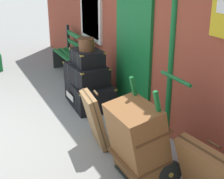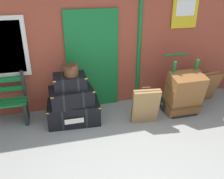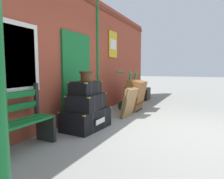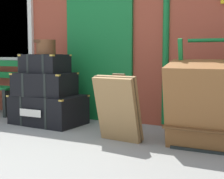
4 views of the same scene
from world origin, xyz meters
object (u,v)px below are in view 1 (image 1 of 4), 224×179
(steamer_trunk_base, at_px, (89,94))
(large_brown_trunk, at_px, (138,141))
(steamer_trunk_middle, at_px, (86,74))
(suitcase_brown, at_px, (207,176))
(round_hatbox, at_px, (86,44))
(suitcase_slate, at_px, (95,120))
(platform_bench, at_px, (74,56))
(steamer_trunk_top, at_px, (87,57))
(porters_trolley, at_px, (150,153))

(steamer_trunk_base, distance_m, large_brown_trunk, 2.27)
(steamer_trunk_middle, height_order, suitcase_brown, steamer_trunk_middle)
(large_brown_trunk, bearing_deg, round_hatbox, 173.08)
(steamer_trunk_middle, bearing_deg, steamer_trunk_base, 50.79)
(steamer_trunk_middle, relative_size, suitcase_slate, 1.07)
(steamer_trunk_base, distance_m, suitcase_slate, 1.42)
(platform_bench, height_order, suitcase_slate, platform_bench)
(steamer_trunk_base, bearing_deg, suitcase_brown, 1.66)
(steamer_trunk_middle, height_order, steamer_trunk_top, steamer_trunk_top)
(platform_bench, bearing_deg, suitcase_slate, -14.27)
(porters_trolley, bearing_deg, steamer_trunk_base, 176.82)
(steamer_trunk_middle, height_order, porters_trolley, porters_trolley)
(steamer_trunk_base, height_order, suitcase_brown, suitcase_brown)
(steamer_trunk_base, bearing_deg, steamer_trunk_middle, -129.21)
(platform_bench, relative_size, suitcase_slate, 2.04)
(steamer_trunk_base, relative_size, suitcase_brown, 1.42)
(steamer_trunk_top, relative_size, round_hatbox, 1.98)
(round_hatbox, relative_size, porters_trolley, 0.26)
(large_brown_trunk, bearing_deg, platform_bench, 171.11)
(steamer_trunk_base, height_order, suitcase_slate, suitcase_slate)
(large_brown_trunk, xyz_separation_m, suitcase_brown, (0.75, 0.39, -0.11))
(suitcase_brown, bearing_deg, steamer_trunk_middle, -177.71)
(platform_bench, distance_m, large_brown_trunk, 3.96)
(round_hatbox, distance_m, suitcase_brown, 3.09)
(round_hatbox, bearing_deg, steamer_trunk_top, 144.11)
(round_hatbox, xyz_separation_m, porters_trolley, (2.24, -0.09, -0.85))
(suitcase_brown, bearing_deg, round_hatbox, -177.77)
(platform_bench, xyz_separation_m, steamer_trunk_base, (1.67, -0.31, -0.23))
(steamer_trunk_base, relative_size, porters_trolley, 0.88)
(platform_bench, bearing_deg, steamer_trunk_top, -10.97)
(steamer_trunk_base, relative_size, large_brown_trunk, 1.10)
(round_hatbox, xyz_separation_m, large_brown_trunk, (2.24, -0.27, -0.64))
(large_brown_trunk, bearing_deg, steamer_trunk_middle, 173.26)
(suitcase_slate, height_order, suitcase_brown, suitcase_slate)
(steamer_trunk_top, relative_size, porters_trolley, 0.52)
(round_hatbox, height_order, suitcase_brown, round_hatbox)
(steamer_trunk_middle, bearing_deg, steamer_trunk_top, 102.22)
(suitcase_brown, bearing_deg, platform_bench, 177.26)
(steamer_trunk_top, distance_m, suitcase_slate, 1.52)
(steamer_trunk_base, height_order, steamer_trunk_middle, steamer_trunk_middle)
(steamer_trunk_base, relative_size, round_hatbox, 3.36)
(suitcase_slate, bearing_deg, steamer_trunk_middle, 162.83)
(steamer_trunk_base, xyz_separation_m, steamer_trunk_middle, (-0.03, -0.03, 0.37))
(steamer_trunk_top, xyz_separation_m, suitcase_slate, (1.37, -0.45, -0.49))
(steamer_trunk_base, bearing_deg, suitcase_slate, -18.83)
(large_brown_trunk, xyz_separation_m, suitcase_slate, (-0.90, -0.15, -0.09))
(steamer_trunk_base, xyz_separation_m, steamer_trunk_top, (-0.03, -0.01, 0.66))
(steamer_trunk_top, bearing_deg, steamer_trunk_middle, -77.78)
(suitcase_brown, bearing_deg, porters_trolley, -164.25)
(round_hatbox, xyz_separation_m, suitcase_brown, (2.99, 0.12, -0.75))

